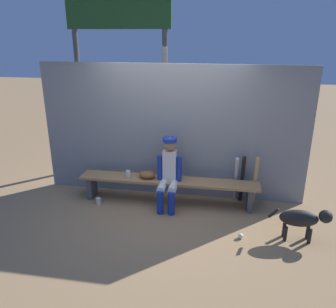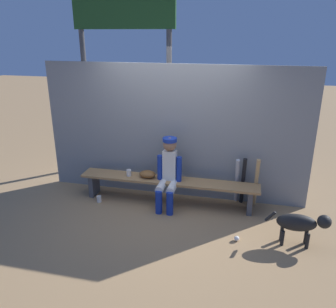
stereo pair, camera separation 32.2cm
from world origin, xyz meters
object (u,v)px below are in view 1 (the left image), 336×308
at_px(player_seated, 169,171).
at_px(bat_aluminum_silver, 236,179).
at_px(bat_wood_tan, 255,181).
at_px(cup_on_bench, 128,174).
at_px(cup_on_ground, 98,201).
at_px(scoreboard, 121,30).
at_px(dog, 303,219).
at_px(baseball_glove, 147,175).
at_px(dugout_bench, 168,184).
at_px(bat_aluminum_black, 242,179).
at_px(baseball, 241,236).

xyz_separation_m(player_seated, bat_aluminum_silver, (1.09, 0.36, -0.21)).
xyz_separation_m(bat_aluminum_silver, bat_wood_tan, (0.31, -0.06, 0.02)).
relative_size(player_seated, cup_on_bench, 10.54).
distance_m(player_seated, cup_on_ground, 1.32).
xyz_separation_m(cup_on_ground, scoreboard, (0.09, 1.47, 2.73)).
height_order(bat_aluminum_silver, cup_on_ground, bat_aluminum_silver).
xyz_separation_m(cup_on_ground, dog, (3.17, -0.52, 0.28)).
bearing_deg(player_seated, baseball_glove, 164.41).
relative_size(bat_aluminum_silver, bat_wood_tan, 0.97).
relative_size(dugout_bench, bat_aluminum_silver, 3.61).
relative_size(player_seated, baseball_glove, 4.14).
bearing_deg(cup_on_bench, dugout_bench, 0.82).
relative_size(dugout_bench, cup_on_ground, 27.29).
bearing_deg(bat_aluminum_black, baseball, -91.50).
bearing_deg(scoreboard, player_seated, -50.30).
relative_size(cup_on_bench, dog, 0.13).
bearing_deg(dog, baseball, -172.84).
height_order(baseball_glove, cup_on_ground, baseball_glove).
height_order(dugout_bench, cup_on_bench, cup_on_bench).
bearing_deg(cup_on_ground, player_seated, 7.06).
bearing_deg(bat_wood_tan, dog, -58.98).
bearing_deg(cup_on_ground, bat_aluminum_silver, 12.56).
distance_m(bat_wood_tan, baseball, 1.17).
relative_size(bat_wood_tan, baseball, 11.65).
bearing_deg(bat_aluminum_black, cup_on_bench, -172.33).
height_order(dugout_bench, bat_wood_tan, bat_wood_tan).
bearing_deg(scoreboard, bat_aluminum_silver, -23.69).
xyz_separation_m(bat_aluminum_silver, cup_on_ground, (-2.27, -0.51, -0.36)).
bearing_deg(scoreboard, cup_on_ground, -93.36).
xyz_separation_m(baseball_glove, cup_on_bench, (-0.33, -0.01, -0.01)).
height_order(bat_wood_tan, dog, bat_wood_tan).
distance_m(bat_aluminum_silver, cup_on_ground, 2.36).
xyz_separation_m(baseball_glove, dog, (2.37, -0.77, -0.16)).
height_order(dugout_bench, scoreboard, scoreboard).
xyz_separation_m(baseball_glove, bat_aluminum_silver, (1.48, 0.25, -0.08)).
distance_m(bat_aluminum_black, bat_wood_tan, 0.21).
height_order(baseball_glove, bat_wood_tan, bat_wood_tan).
relative_size(baseball_glove, scoreboard, 0.07).
bearing_deg(scoreboard, bat_aluminum_black, -22.90).
bearing_deg(player_seated, baseball, -33.53).
distance_m(baseball, scoreboard, 4.13).
distance_m(baseball_glove, cup_on_ground, 0.94).
height_order(bat_aluminum_silver, dog, bat_aluminum_silver).
height_order(bat_wood_tan, baseball, bat_wood_tan).
height_order(dugout_bench, bat_aluminum_black, bat_aluminum_black).
relative_size(bat_aluminum_black, scoreboard, 0.21).
bearing_deg(cup_on_bench, baseball, -24.83).
xyz_separation_m(player_seated, bat_aluminum_black, (1.19, 0.35, -0.21)).
bearing_deg(baseball, baseball_glove, 150.43).
relative_size(cup_on_bench, scoreboard, 0.03).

